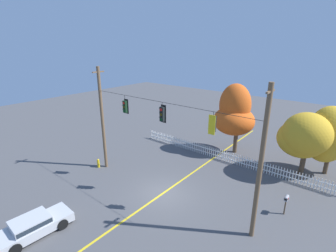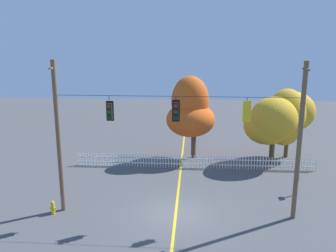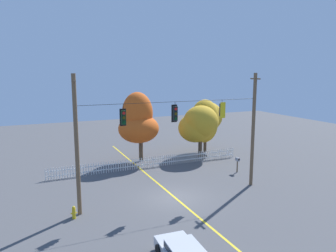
{
  "view_description": "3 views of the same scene",
  "coord_description": "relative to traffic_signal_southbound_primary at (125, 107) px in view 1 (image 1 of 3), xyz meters",
  "views": [
    {
      "loc": [
        10.31,
        -12.18,
        10.69
      ],
      "look_at": [
        -0.47,
        1.16,
        4.93
      ],
      "focal_mm": 26.38,
      "sensor_mm": 36.0,
      "label": 1
    },
    {
      "loc": [
        0.97,
        -19.71,
        10.18
      ],
      "look_at": [
        -0.52,
        0.92,
        5.1
      ],
      "focal_mm": 39.14,
      "sensor_mm": 36.0,
      "label": 2
    },
    {
      "loc": [
        -9.53,
        -20.32,
        9.09
      ],
      "look_at": [
        -0.16,
        0.91,
        5.17
      ],
      "focal_mm": 34.78,
      "sensor_mm": 36.0,
      "label": 3
    }
  ],
  "objects": [
    {
      "name": "autumn_oak_far_east",
      "position": [
        12.58,
        10.97,
        -2.44
      ],
      "size": [
        4.27,
        3.75,
        6.01
      ],
      "color": "brown",
      "rests_on": "ground"
    },
    {
      "name": "autumn_maple_mid",
      "position": [
        10.87,
        9.41,
        -2.63
      ],
      "size": [
        4.16,
        3.97,
        5.55
      ],
      "color": "#473828",
      "rests_on": "ground"
    },
    {
      "name": "signal_support_span",
      "position": [
        3.73,
        -0.01,
        -1.55
      ],
      "size": [
        13.81,
        1.1,
        8.96
      ],
      "color": "brown",
      "rests_on": "ground"
    },
    {
      "name": "roadside_mailbox",
      "position": [
        11.46,
        3.18,
        -4.98
      ],
      "size": [
        0.25,
        0.44,
        1.39
      ],
      "color": "brown",
      "rests_on": "ground"
    },
    {
      "name": "white_picket_fence",
      "position": [
        4.78,
        7.8,
        -5.59
      ],
      "size": [
        18.9,
        0.06,
        1.04
      ],
      "color": "white",
      "rests_on": "ground"
    },
    {
      "name": "ground",
      "position": [
        3.73,
        -0.01,
        -6.11
      ],
      "size": [
        80.0,
        80.0,
        0.0
      ],
      "primitive_type": "plane",
      "color": "#4C4C4F"
    },
    {
      "name": "autumn_maple_near_fence",
      "position": [
        4.38,
        10.21,
        -2.0
      ],
      "size": [
        4.07,
        3.9,
        7.07
      ],
      "color": "brown",
      "rests_on": "ground"
    },
    {
      "name": "traffic_signal_northbound_secondary",
      "position": [
        3.71,
        0.0,
        0.06
      ],
      "size": [
        0.43,
        0.38,
        1.45
      ],
      "color": "black"
    },
    {
      "name": "parked_car",
      "position": [
        0.52,
        -7.98,
        -5.51
      ],
      "size": [
        2.01,
        4.26,
        1.15
      ],
      "color": "#B7BABF",
      "rests_on": "ground"
    },
    {
      "name": "traffic_signal_westbound_side",
      "position": [
        7.55,
        -0.02,
        0.13
      ],
      "size": [
        0.43,
        0.38,
        1.34
      ],
      "color": "black"
    },
    {
      "name": "traffic_signal_southbound_primary",
      "position": [
        0.0,
        0.0,
        0.0
      ],
      "size": [
        0.43,
        0.38,
        1.46
      ],
      "color": "black"
    },
    {
      "name": "fire_hydrant",
      "position": [
        -3.47,
        -0.54,
        -5.71
      ],
      "size": [
        0.38,
        0.22,
        0.82
      ],
      "color": "gold",
      "rests_on": "ground"
    },
    {
      "name": "lane_centerline_stripe",
      "position": [
        3.73,
        -0.01,
        -6.11
      ],
      "size": [
        0.16,
        36.0,
        0.01
      ],
      "primitive_type": "cube",
      "color": "gold",
      "rests_on": "ground"
    }
  ]
}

